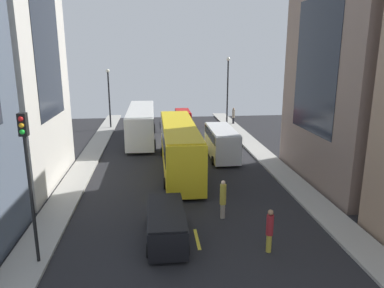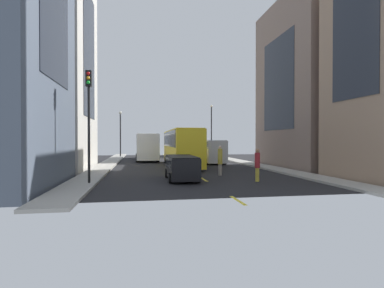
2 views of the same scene
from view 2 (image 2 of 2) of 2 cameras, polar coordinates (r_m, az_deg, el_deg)
ground_plane at (r=33.70m, az=-2.65°, el=-3.69°), size 40.82×40.82×0.00m
sidewalk_west at (r=33.62m, az=-15.46°, el=-3.59°), size 1.83×44.00×0.15m
sidewalk_east at (r=35.39m, az=9.50°, el=-3.36°), size 1.83×44.00×0.15m
lane_stripe_0 at (r=13.25m, az=8.61°, el=-10.44°), size 0.16×2.00×0.01m
lane_stripe_1 at (r=19.94m, az=2.26°, el=-6.69°), size 0.16×2.00×0.01m
lane_stripe_2 at (r=26.79m, az=-0.83°, el=-4.80°), size 0.16×2.00×0.01m
lane_stripe_3 at (r=33.70m, az=-2.65°, el=-3.68°), size 0.16×2.00×0.01m
lane_stripe_4 at (r=40.64m, az=-3.85°, el=-2.93°), size 0.16×2.00×0.01m
lane_stripe_5 at (r=47.60m, az=-4.70°, el=-2.41°), size 0.16×2.00×0.01m
lane_stripe_6 at (r=54.56m, az=-5.33°, el=-2.01°), size 0.16×2.00×0.01m
building_west_1 at (r=30.58m, az=-26.15°, el=15.14°), size 7.77×10.35×20.48m
building_east_1 at (r=31.60m, az=21.45°, el=10.33°), size 6.81×11.16×15.77m
city_bus_white at (r=40.18m, az=-8.42°, el=-0.12°), size 2.80×11.71×3.35m
streetcar_yellow at (r=30.44m, az=-2.06°, el=-0.15°), size 2.70×12.80×3.59m
delivery_van_white at (r=33.97m, az=3.68°, el=-1.09°), size 2.25×6.11×2.58m
car_black_0 at (r=19.66m, az=-1.97°, el=-4.11°), size 1.89×4.47×1.56m
car_red_1 at (r=48.89m, az=-2.83°, el=-1.15°), size 1.95×4.55×1.71m
pedestrian_crossing_mid at (r=22.31m, az=5.30°, el=-2.94°), size 0.34×0.34×2.17m
pedestrian_walking_far at (r=19.33m, az=12.18°, el=-3.63°), size 0.32×0.32×2.05m
pedestrian_waiting_curb at (r=48.95m, az=4.60°, el=-0.93°), size 0.34×0.34×1.97m
traffic_light_near_corner at (r=18.30m, az=-18.82°, el=6.86°), size 0.32×0.44×6.37m
streetlamp_near at (r=46.84m, az=-13.30°, el=2.82°), size 0.44×0.44×6.80m
streetlamp_far at (r=48.58m, az=3.67°, el=3.58°), size 0.44×0.44×8.10m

